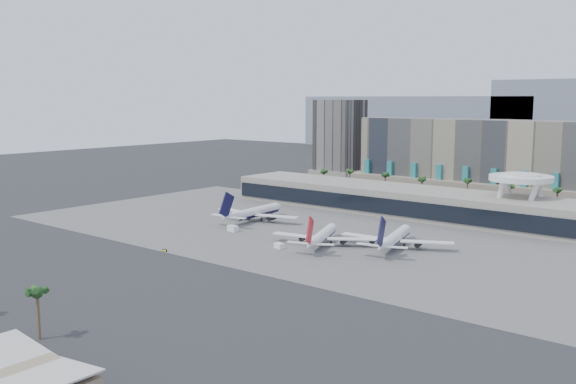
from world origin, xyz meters
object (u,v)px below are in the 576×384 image
Objects in this scene: service_vehicle_a at (233,229)px; service_vehicle_b at (279,246)px; taxiway_sign at (165,251)px; airliner_centre at (322,236)px; airliner_right at (395,238)px; airliner_left at (254,212)px.

service_vehicle_b is (33.47, -10.81, -0.24)m from service_vehicle_a.
airliner_centre is at bearing 47.87° from taxiway_sign.
airliner_centre is at bearing 15.11° from service_vehicle_a.
airliner_right reaches higher than taxiway_sign.
service_vehicle_b is (41.94, -32.90, -2.86)m from airliner_left.
airliner_centre reaches higher than service_vehicle_b.
service_vehicle_b is 40.14m from taxiway_sign.
airliner_right reaches higher than service_vehicle_b.
service_vehicle_b is (-31.52, -26.67, -2.77)m from airliner_right.
service_vehicle_a is (-42.36, -2.96, -2.32)m from airliner_centre.
service_vehicle_a is 2.30× the size of taxiway_sign.
airliner_left reaches higher than service_vehicle_a.
service_vehicle_a reaches higher than service_vehicle_b.
service_vehicle_a is 40.32m from taxiway_sign.
airliner_centre is at bearing 72.20° from service_vehicle_b.
airliner_left reaches higher than airliner_centre.
airliner_centre is (50.83, -19.14, -0.30)m from airliner_left.
service_vehicle_b is at bearing -144.74° from airliner_centre.
airliner_left reaches higher than taxiway_sign.
taxiway_sign is (-59.18, -55.76, -3.25)m from airliner_right.
airliner_centre is 10.27× the size of service_vehicle_b.
airliner_centre is 0.91× the size of airliner_right.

